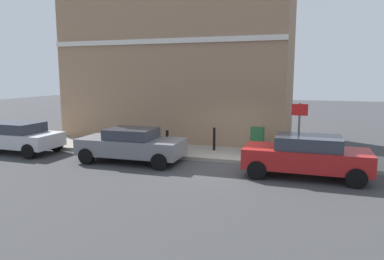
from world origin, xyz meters
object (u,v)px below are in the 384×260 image
object	(u,v)px
car_grey	(131,144)
utility_cabinet	(257,141)
car_silver	(13,136)
bollard_near_cabinet	(214,138)
bollard_far_kerb	(167,141)
street_sign	(299,124)
car_red	(306,155)

from	to	relation	value
car_grey	utility_cabinet	bearing A→B (deg)	-153.01
car_silver	utility_cabinet	xyz separation A→B (m)	(2.51, -10.70, -0.05)
bollard_near_cabinet	bollard_far_kerb	bearing A→B (deg)	128.35
utility_cabinet	street_sign	distance (m)	2.25
street_sign	utility_cabinet	bearing A→B (deg)	58.16
street_sign	car_grey	bearing A→B (deg)	102.77
car_silver	bollard_far_kerb	world-z (taller)	car_silver
utility_cabinet	car_red	bearing A→B (deg)	-141.36
utility_cabinet	bollard_near_cabinet	bearing A→B (deg)	87.04
utility_cabinet	bollard_near_cabinet	world-z (taller)	utility_cabinet
utility_cabinet	bollard_far_kerb	xyz separation A→B (m)	(-1.25, 3.64, 0.02)
car_red	bollard_far_kerb	size ratio (longest dim) A/B	4.03
car_silver	utility_cabinet	size ratio (longest dim) A/B	3.92
car_silver	bollard_far_kerb	bearing A→B (deg)	-169.31
utility_cabinet	street_sign	size ratio (longest dim) A/B	0.50
car_red	utility_cabinet	xyz separation A→B (m)	(2.55, 2.04, -0.08)
car_silver	bollard_near_cabinet	bearing A→B (deg)	-162.83
bollard_far_kerb	bollard_near_cabinet	bearing A→B (deg)	-51.65
car_silver	bollard_near_cabinet	world-z (taller)	car_silver
utility_cabinet	bollard_near_cabinet	xyz separation A→B (m)	(0.10, 1.93, 0.02)
car_red	street_sign	distance (m)	1.76
car_grey	bollard_near_cabinet	xyz separation A→B (m)	(2.62, -2.76, -0.03)
car_silver	utility_cabinet	distance (m)	11.00
car_red	bollard_near_cabinet	xyz separation A→B (m)	(2.65, 3.97, -0.06)
car_silver	street_sign	xyz separation A→B (m)	(1.44, -12.43, 0.93)
car_red	car_silver	bearing A→B (deg)	-0.26
bollard_near_cabinet	street_sign	bearing A→B (deg)	-107.76
bollard_far_kerb	car_silver	bearing A→B (deg)	100.11
car_grey	bollard_near_cabinet	distance (m)	3.80
car_silver	utility_cabinet	world-z (taller)	car_silver
car_grey	car_silver	distance (m)	6.02
utility_cabinet	street_sign	world-z (taller)	street_sign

